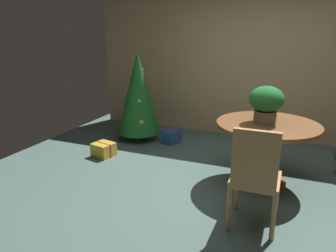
% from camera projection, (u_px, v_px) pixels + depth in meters
% --- Properties ---
extents(ground_plane, '(6.60, 6.60, 0.00)m').
position_uv_depth(ground_plane, '(231.00, 192.00, 3.63)').
color(ground_plane, '#4C6660').
extents(back_wall_panel, '(6.00, 0.10, 2.60)m').
position_uv_depth(back_wall_panel, '(262.00, 62.00, 5.21)').
color(back_wall_panel, tan).
rests_on(back_wall_panel, ground_plane).
extents(round_dining_table, '(1.18, 1.18, 0.76)m').
position_uv_depth(round_dining_table, '(266.00, 140.00, 3.68)').
color(round_dining_table, brown).
rests_on(round_dining_table, ground_plane).
extents(flower_vase, '(0.39, 0.39, 0.43)m').
position_uv_depth(flower_vase, '(266.00, 102.00, 3.57)').
color(flower_vase, '#665B51').
rests_on(flower_vase, round_dining_table).
extents(wooden_chair_near, '(0.43, 0.45, 1.00)m').
position_uv_depth(wooden_chair_near, '(255.00, 175.00, 2.79)').
color(wooden_chair_near, '#B27F4C').
rests_on(wooden_chair_near, ground_plane).
extents(holiday_tree, '(0.72, 0.72, 1.49)m').
position_uv_depth(holiday_tree, '(138.00, 93.00, 5.20)').
color(holiday_tree, brown).
rests_on(holiday_tree, ground_plane).
extents(gift_box_blue, '(0.31, 0.33, 0.22)m').
position_uv_depth(gift_box_blue, '(171.00, 137.00, 5.21)').
color(gift_box_blue, '#1E569E').
rests_on(gift_box_blue, ground_plane).
extents(gift_box_gold, '(0.34, 0.33, 0.20)m').
position_uv_depth(gift_box_gold, '(104.00, 150.00, 4.66)').
color(gift_box_gold, gold).
rests_on(gift_box_gold, ground_plane).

